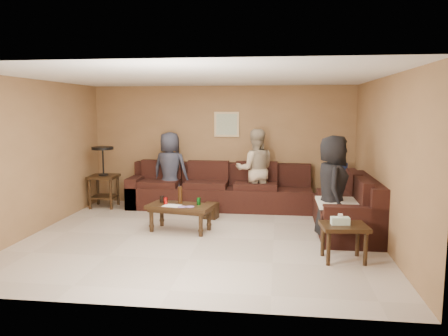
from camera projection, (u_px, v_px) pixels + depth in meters
name	position (u px, v px, depth m)	size (l,w,h in m)	color
room	(201.00, 133.00, 6.71)	(5.60, 5.50, 2.50)	beige
sectional_sofa	(258.00, 199.00, 8.28)	(4.65, 2.90, 0.97)	black
coffee_table	(180.00, 209.00, 7.24)	(1.15, 0.72, 0.73)	#311E10
end_table_left	(104.00, 176.00, 8.98)	(0.57, 0.57, 1.25)	#311E10
side_table_right	(343.00, 230.00, 5.81)	(0.65, 0.55, 0.64)	#311E10
waste_bin	(211.00, 211.00, 8.11)	(0.24, 0.24, 0.29)	#311E10
wall_art	(227.00, 124.00, 9.12)	(0.52, 0.04, 0.52)	#CDB280
person_left	(170.00, 170.00, 8.97)	(0.76, 0.50, 1.56)	#2E303F
person_middle	(255.00, 170.00, 8.72)	(0.79, 0.62, 1.63)	tan
person_right	(332.00, 187.00, 6.80)	(0.79, 0.52, 1.62)	black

